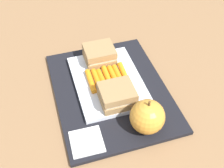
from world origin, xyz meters
TOP-DOWN VIEW (x-y plane):
  - ground_plane at (0.00, 0.00)m, footprint 2.40×2.40m
  - lunchbag_mat at (0.00, 0.00)m, footprint 0.36×0.28m
  - food_tray at (-0.03, 0.00)m, footprint 0.23×0.17m
  - sandwich_half_left at (-0.10, 0.00)m, footprint 0.07×0.08m
  - sandwich_half_right at (0.05, 0.00)m, footprint 0.07×0.08m
  - carrot_sticks_bundle at (-0.03, -0.00)m, footprint 0.08×0.10m
  - apple at (0.14, 0.04)m, footprint 0.08×0.08m
  - paper_napkin at (0.14, -0.10)m, footprint 0.07×0.07m

SIDE VIEW (x-z plane):
  - ground_plane at x=0.00m, z-range 0.00..0.00m
  - lunchbag_mat at x=0.00m, z-range 0.00..0.01m
  - paper_napkin at x=0.14m, z-range 0.01..0.01m
  - food_tray at x=-0.03m, z-range 0.01..0.02m
  - carrot_sticks_bundle at x=-0.03m, z-range 0.02..0.04m
  - sandwich_half_left at x=-0.10m, z-range 0.02..0.07m
  - sandwich_half_right at x=0.05m, z-range 0.02..0.07m
  - apple at x=0.14m, z-range 0.00..0.09m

